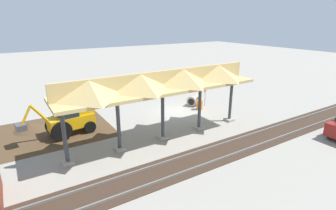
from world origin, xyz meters
TOP-DOWN VIEW (x-y plane):
  - ground_plane at (0.00, 0.00)m, footprint 120.00×120.00m
  - dirt_work_zone at (10.74, -1.22)m, footprint 8.65×7.00m
  - platform_canopy at (4.16, 4.32)m, footprint 14.27×3.20m
  - rail_tracks at (0.00, 8.05)m, footprint 60.00×2.58m
  - stop_sign at (-3.20, 0.13)m, footprint 0.63×0.47m
  - backhoe at (9.57, 0.01)m, footprint 5.27×2.06m
  - dirt_mound at (12.07, -2.43)m, footprint 4.65×4.65m
  - concrete_pipe at (-2.45, -0.65)m, footprint 1.61×1.49m
  - traffic_barrel at (-2.08, 0.69)m, footprint 0.56×0.56m

SIDE VIEW (x-z plane):
  - ground_plane at x=0.00m, z-range 0.00..0.00m
  - dirt_mound at x=12.07m, z-range -0.61..0.61m
  - dirt_work_zone at x=10.74m, z-range 0.00..0.01m
  - rail_tracks at x=0.00m, z-range -0.05..0.10m
  - traffic_barrel at x=-2.08m, z-range 0.00..0.90m
  - concrete_pipe at x=-2.45m, z-range 0.00..1.01m
  - backhoe at x=9.57m, z-range -0.14..2.68m
  - stop_sign at x=-3.20m, z-range 0.46..2.58m
  - platform_canopy at x=4.16m, z-range 1.71..6.61m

